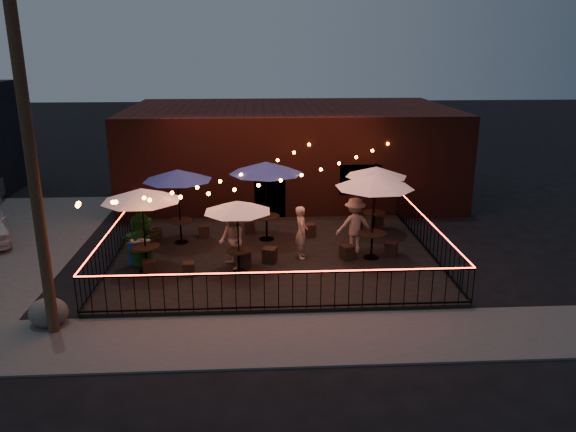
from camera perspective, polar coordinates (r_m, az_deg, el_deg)
The scene contains 35 objects.
ground at distance 16.32m, azimuth -1.25°, elevation -6.84°, with size 110.00×110.00×0.00m, color black.
patio at distance 18.14m, azimuth -1.48°, elevation -4.07°, with size 10.00×8.00×0.15m, color black.
sidewalk at distance 13.40m, azimuth -0.72°, elevation -12.35°, with size 18.00×2.50×0.05m, color #474542.
brick_building at distance 25.38m, azimuth 0.16°, elevation 6.55°, with size 14.00×8.00×4.00m.
utility_pole at distance 13.51m, azimuth -24.54°, elevation 4.39°, with size 0.26×0.26×8.00m, color #392117.
fence_front at distance 14.22m, azimuth -0.96°, elevation -7.64°, with size 10.00×0.04×1.04m.
fence_left at distance 18.48m, azimuth -17.20°, elevation -2.51°, with size 0.04×8.00×1.04m.
fence_right at distance 18.76m, azimuth 13.97°, elevation -1.96°, with size 0.04×8.00×1.04m.
festoon_lights at distance 17.12m, azimuth -4.89°, elevation 3.16°, with size 10.02×8.72×1.32m.
cafe_table_0 at distance 16.55m, azimuth -14.68°, elevation 2.00°, with size 3.04×3.04×2.54m.
cafe_table_1 at distance 18.82m, azimuth -11.15°, elevation 4.01°, with size 2.93×2.93×2.54m.
cafe_table_2 at distance 16.09m, azimuth -5.16°, elevation 0.88°, with size 2.61×2.61×2.19m.
cafe_table_3 at distance 18.75m, azimuth -2.26°, elevation 4.83°, with size 2.69×2.69×2.74m.
cafe_table_4 at distance 17.24m, azimuth 8.78°, elevation 3.37°, with size 3.07×3.07×2.67m.
cafe_table_5 at distance 19.80m, azimuth 8.95°, elevation 4.39°, with size 2.23×2.23×2.40m.
bistro_chair_0 at distance 16.92m, azimuth -13.88°, elevation -5.11°, with size 0.37×0.37×0.44m, color black.
bistro_chair_1 at distance 16.63m, azimuth -10.06°, elevation -5.33°, with size 0.34×0.34×0.40m, color black.
bistro_chair_2 at distance 19.71m, azimuth -13.31°, elevation -1.87°, with size 0.38×0.38×0.45m, color black.
bistro_chair_3 at distance 19.83m, azimuth -8.54°, elevation -1.55°, with size 0.34×0.34×0.40m, color black.
bistro_chair_4 at distance 17.05m, azimuth -4.48°, elevation -4.34°, with size 0.43×0.43×0.51m, color black.
bistro_chair_5 at distance 17.35m, azimuth -1.86°, elevation -4.00°, with size 0.39×0.39×0.46m, color black.
bistro_chair_6 at distance 20.13m, azimuth -3.94°, elevation -1.07°, with size 0.37×0.37×0.44m, color black.
bistro_chair_7 at distance 19.68m, azimuth 2.16°, elevation -1.45°, with size 0.38×0.38×0.45m, color black.
bistro_chair_8 at distance 17.72m, azimuth 6.04°, elevation -3.66°, with size 0.37×0.37×0.44m, color black.
bistro_chair_9 at distance 18.22m, azimuth 10.42°, elevation -3.27°, with size 0.37×0.37×0.44m, color black.
bistro_chair_10 at distance 20.15m, azimuth 6.97°, elevation -1.15°, with size 0.36×0.36×0.42m, color black.
bistro_chair_11 at distance 20.66m, azimuth 9.07°, elevation -0.70°, with size 0.40×0.40×0.48m, color black.
patron_a at distance 17.52m, azimuth 1.37°, elevation -1.66°, with size 0.61×0.40×1.68m, color tan.
patron_b at distance 16.76m, azimuth -5.76°, elevation -2.43°, with size 0.87×0.68×1.79m, color tan.
patron_c at distance 18.07m, azimuth 6.76°, elevation -0.96°, with size 1.18×0.68×1.82m, color tan.
potted_shrub_a at distance 17.61m, azimuth -14.53°, elevation -2.78°, with size 1.17×1.02×1.30m, color #163C10.
potted_shrub_b at distance 18.69m, azimuth -15.05°, elevation -1.55°, with size 0.75×0.61×1.37m, color #193712.
potted_shrub_c at distance 20.38m, azimuth -14.74°, elevation -0.02°, with size 0.76×0.76×1.35m, color #0B3D0C.
cooler at distance 17.76m, azimuth -14.82°, elevation -3.55°, with size 0.69×0.60×0.76m.
boulder at distance 15.02m, azimuth -23.16°, elevation -9.01°, with size 0.92×0.78×0.72m, color #4F4F49.
Camera 1 is at (-0.51, -14.92, 6.59)m, focal length 35.00 mm.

